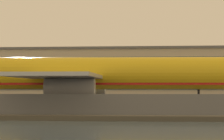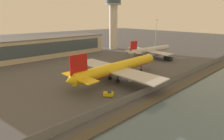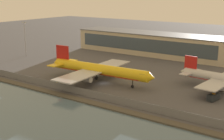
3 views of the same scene
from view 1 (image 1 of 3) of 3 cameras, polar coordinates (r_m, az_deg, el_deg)
name	(u,v)px [view 1 (image 1 of 3)]	position (r m, az deg, el deg)	size (l,w,h in m)	color
ground_plane	(104,113)	(85.50, -0.68, -3.76)	(500.00, 500.00, 0.00)	#4C4C51
shoreline_seawall	(79,118)	(65.21, -2.90, -4.18)	(320.00, 3.00, 0.50)	#474238
perimeter_fence	(86,106)	(69.61, -2.31, -3.17)	(280.00, 0.10, 2.59)	slate
cargo_jet_yellow	(79,75)	(86.50, -2.93, -0.41)	(48.08, 41.57, 13.13)	yellow
terminal_building	(79,76)	(150.44, -2.91, -0.52)	(90.41, 19.33, 12.28)	#BCB299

